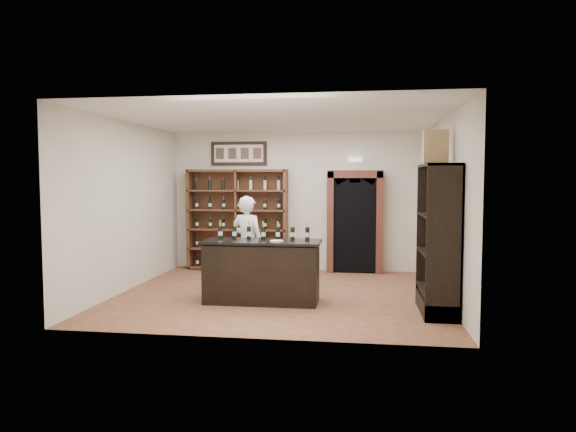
% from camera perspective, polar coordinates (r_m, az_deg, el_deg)
% --- Properties ---
extents(floor, '(5.50, 5.50, 0.00)m').
position_cam_1_polar(floor, '(8.95, -0.90, -8.68)').
color(floor, '#9A5D3D').
rests_on(floor, ground).
extents(ceiling, '(5.50, 5.50, 0.00)m').
position_cam_1_polar(ceiling, '(8.79, -0.92, 10.77)').
color(ceiling, white).
rests_on(ceiling, wall_back).
extents(wall_back, '(5.50, 0.04, 3.00)m').
position_cam_1_polar(wall_back, '(11.22, 1.06, 1.63)').
color(wall_back, silver).
rests_on(wall_back, ground).
extents(wall_left, '(0.04, 5.00, 3.00)m').
position_cam_1_polar(wall_left, '(9.56, -17.42, 1.04)').
color(wall_left, silver).
rests_on(wall_left, ground).
extents(wall_right, '(0.04, 5.00, 3.00)m').
position_cam_1_polar(wall_right, '(8.75, 17.18, 0.78)').
color(wall_right, silver).
rests_on(wall_right, ground).
extents(wine_shelf, '(2.20, 0.38, 2.20)m').
position_cam_1_polar(wine_shelf, '(11.31, -5.60, -0.40)').
color(wine_shelf, '#57301D').
rests_on(wine_shelf, ground).
extents(framed_picture, '(1.25, 0.04, 0.52)m').
position_cam_1_polar(framed_picture, '(11.42, -5.49, 6.92)').
color(framed_picture, black).
rests_on(framed_picture, wall_back).
extents(arched_doorway, '(1.17, 0.35, 2.17)m').
position_cam_1_polar(arched_doorway, '(10.99, 7.44, -0.34)').
color(arched_doorway, black).
rests_on(arched_doorway, ground).
extents(emergency_light, '(0.30, 0.10, 0.10)m').
position_cam_1_polar(emergency_light, '(11.05, 7.50, 6.23)').
color(emergency_light, white).
rests_on(emergency_light, wall_back).
extents(tasting_counter, '(1.88, 0.78, 1.00)m').
position_cam_1_polar(tasting_counter, '(8.30, -2.91, -6.20)').
color(tasting_counter, black).
rests_on(tasting_counter, ground).
extents(counter_bottle_0, '(0.07, 0.07, 0.30)m').
position_cam_1_polar(counter_bottle_0, '(8.50, -7.54, -1.81)').
color(counter_bottle_0, black).
rests_on(counter_bottle_0, tasting_counter).
extents(counter_bottle_1, '(0.07, 0.07, 0.30)m').
position_cam_1_polar(counter_bottle_1, '(8.44, -5.97, -1.84)').
color(counter_bottle_1, black).
rests_on(counter_bottle_1, tasting_counter).
extents(counter_bottle_2, '(0.07, 0.07, 0.30)m').
position_cam_1_polar(counter_bottle_2, '(8.39, -4.37, -1.87)').
color(counter_bottle_2, black).
rests_on(counter_bottle_2, tasting_counter).
extents(counter_bottle_3, '(0.07, 0.07, 0.30)m').
position_cam_1_polar(counter_bottle_3, '(8.34, -2.76, -1.90)').
color(counter_bottle_3, black).
rests_on(counter_bottle_3, tasting_counter).
extents(counter_bottle_4, '(0.07, 0.07, 0.30)m').
position_cam_1_polar(counter_bottle_4, '(8.30, -1.13, -1.92)').
color(counter_bottle_4, black).
rests_on(counter_bottle_4, tasting_counter).
extents(counter_bottle_5, '(0.07, 0.07, 0.30)m').
position_cam_1_polar(counter_bottle_5, '(8.27, 0.51, -1.94)').
color(counter_bottle_5, black).
rests_on(counter_bottle_5, tasting_counter).
extents(counter_bottle_6, '(0.07, 0.07, 0.30)m').
position_cam_1_polar(counter_bottle_6, '(8.24, 2.17, -1.97)').
color(counter_bottle_6, black).
rests_on(counter_bottle_6, tasting_counter).
extents(side_cabinet, '(0.48, 1.20, 2.20)m').
position_cam_1_polar(side_cabinet, '(7.91, 16.50, -4.96)').
color(side_cabinet, black).
rests_on(side_cabinet, ground).
extents(shopkeeper, '(0.71, 0.58, 1.68)m').
position_cam_1_polar(shopkeeper, '(9.23, -4.53, -2.99)').
color(shopkeeper, white).
rests_on(shopkeeper, ground).
extents(plate, '(0.22, 0.22, 0.02)m').
position_cam_1_polar(plate, '(8.07, -1.26, -2.80)').
color(plate, silver).
rests_on(plate, tasting_counter).
extents(wine_crate, '(0.38, 0.18, 0.53)m').
position_cam_1_polar(wine_crate, '(8.13, 16.05, 7.37)').
color(wine_crate, tan).
rests_on(wine_crate, side_cabinet).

